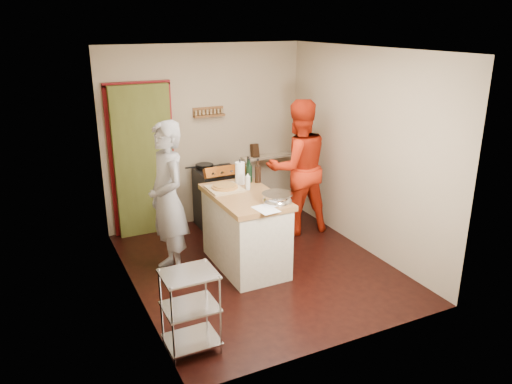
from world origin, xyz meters
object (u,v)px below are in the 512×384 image
Objects in this scene: island at (246,229)px; person_stripe at (168,200)px; stove at (218,197)px; wire_shelving at (190,308)px; person_red at (298,167)px.

island is 0.72× the size of person_stripe.
stove is 0.75× the size of island.
wire_shelving is 0.42× the size of person_red.
wire_shelving is at bearing -131.59° from island.
person_stripe is 2.05m from person_red.
person_red is at bearing 31.34° from island.
stove is at bearing 82.48° from island.
person_red is (1.13, 0.69, 0.45)m from island.
person_stripe is (-0.87, 0.26, 0.43)m from island.
person_red reaches higher than wire_shelving.
wire_shelving is at bearing -14.47° from person_stripe.
island is at bearing 48.41° from wire_shelving.
person_red is at bearing -33.82° from stove.
stove is 0.53× the size of person_red.
person_red reaches higher than person_stripe.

